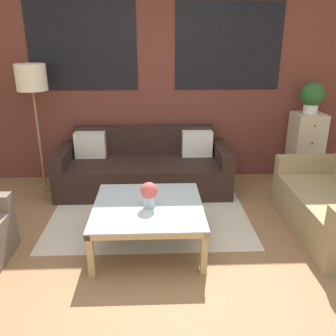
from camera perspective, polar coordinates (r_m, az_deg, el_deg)
The scene contains 9 objects.
ground_plane at distance 3.13m, azimuth -1.22°, elevation -17.56°, with size 16.00×16.00×0.00m, color #8E6642.
wall_back_brick at distance 4.94m, azimuth -1.89°, elevation 14.34°, with size 8.40×0.09×2.80m.
rug at distance 4.13m, azimuth -2.99°, elevation -7.43°, with size 2.23×1.57×0.00m.
couch_dark at distance 4.72m, azimuth -3.84°, elevation -0.12°, with size 2.21×0.88×0.78m.
coffee_table at distance 3.41m, azimuth -3.21°, elevation -6.77°, with size 1.03×1.03×0.43m.
floor_lamp at distance 4.75m, azimuth -21.00°, elevation 12.63°, with size 0.37×0.37×1.62m.
drawer_cabinet at distance 5.28m, azimuth 21.11°, elevation 3.07°, with size 0.40×0.42×0.96m.
potted_plant at distance 5.13m, azimuth 22.12°, elevation 10.63°, with size 0.31×0.31×0.41m.
flower_vase at distance 3.28m, azimuth -3.06°, elevation -4.07°, with size 0.16×0.16×0.25m.
Camera 1 is at (-0.03, -2.47, 1.93)m, focal length 38.00 mm.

